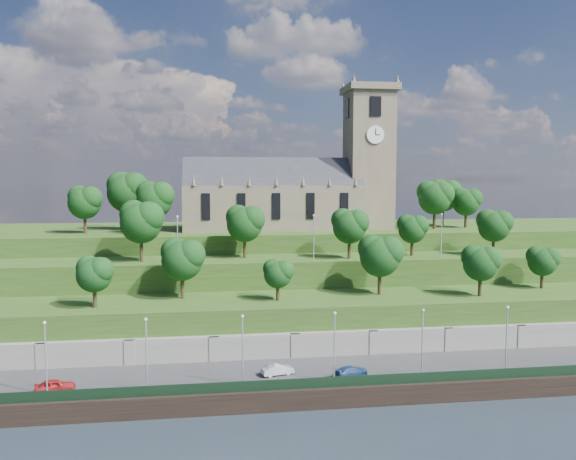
{
  "coord_description": "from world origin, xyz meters",
  "views": [
    {
      "loc": [
        -15.14,
        -55.95,
        24.0
      ],
      "look_at": [
        -3.33,
        30.0,
        16.22
      ],
      "focal_mm": 35.0,
      "sensor_mm": 36.0,
      "label": 1
    }
  ],
  "objects": [
    {
      "name": "car_middle",
      "position": [
        -7.91,
        5.36,
        2.61
      ],
      "size": [
        3.93,
        2.2,
        1.23
      ],
      "primitive_type": "imported",
      "rotation": [
        0.0,
        0.0,
        1.83
      ],
      "color": "#A6A7AA",
      "rests_on": "promenade"
    },
    {
      "name": "trees_lower",
      "position": [
        0.28,
        18.35,
        13.06
      ],
      "size": [
        67.65,
        9.13,
        8.4
      ],
      "color": "black",
      "rests_on": "embankment_lower"
    },
    {
      "name": "retaining_wall",
      "position": [
        0.0,
        11.97,
        2.5
      ],
      "size": [
        160.0,
        2.1,
        5.0
      ],
      "color": "slate",
      "rests_on": "ground"
    },
    {
      "name": "trees_hilltop",
      "position": [
        -3.74,
        44.94,
        21.22
      ],
      "size": [
        74.42,
        16.04,
        10.52
      ],
      "color": "black",
      "rests_on": "hilltop"
    },
    {
      "name": "trees_upper",
      "position": [
        -2.17,
        28.22,
        17.46
      ],
      "size": [
        60.5,
        8.32,
        9.05
      ],
      "color": "black",
      "rests_on": "embankment_upper"
    },
    {
      "name": "embankment_upper",
      "position": [
        0.0,
        29.0,
        6.0
      ],
      "size": [
        160.0,
        10.0,
        12.0
      ],
      "primitive_type": "cube",
      "color": "#254115",
      "rests_on": "ground"
    },
    {
      "name": "promenade",
      "position": [
        0.0,
        6.0,
        1.0
      ],
      "size": [
        160.0,
        12.0,
        2.0
      ],
      "primitive_type": "cube",
      "color": "#2D2D30",
      "rests_on": "ground"
    },
    {
      "name": "fence",
      "position": [
        0.0,
        0.6,
        2.6
      ],
      "size": [
        160.0,
        0.1,
        1.2
      ],
      "primitive_type": "cube",
      "color": "black",
      "rests_on": "promenade"
    },
    {
      "name": "lamp_posts_upper",
      "position": [
        0.0,
        26.0,
        16.02
      ],
      "size": [
        40.36,
        0.36,
        6.87
      ],
      "color": "#B2B2B7",
      "rests_on": "embankment_upper"
    },
    {
      "name": "embankment_lower",
      "position": [
        0.0,
        18.0,
        4.0
      ],
      "size": [
        160.0,
        12.0,
        8.0
      ],
      "primitive_type": "cube",
      "color": "#254115",
      "rests_on": "ground"
    },
    {
      "name": "lamp_posts_promenade",
      "position": [
        -2.0,
        2.5,
        6.49
      ],
      "size": [
        60.36,
        0.36,
        7.76
      ],
      "color": "#B2B2B7",
      "rests_on": "promenade"
    },
    {
      "name": "quay_wall",
      "position": [
        0.0,
        -0.05,
        1.1
      ],
      "size": [
        160.0,
        0.5,
        2.2
      ],
      "primitive_type": "cube",
      "color": "black",
      "rests_on": "ground"
    },
    {
      "name": "ground",
      "position": [
        0.0,
        0.0,
        0.0
      ],
      "size": [
        320.0,
        320.0,
        0.0
      ],
      "primitive_type": "plane",
      "color": "black",
      "rests_on": "ground"
    },
    {
      "name": "car_left",
      "position": [
        -31.43,
        3.34,
        2.68
      ],
      "size": [
        4.25,
        2.37,
        1.37
      ],
      "primitive_type": "imported",
      "rotation": [
        0.0,
        0.0,
        1.77
      ],
      "color": "#A81C1E",
      "rests_on": "promenade"
    },
    {
      "name": "hilltop",
      "position": [
        0.0,
        50.0,
        7.5
      ],
      "size": [
        160.0,
        32.0,
        15.0
      ],
      "primitive_type": "cube",
      "color": "#254115",
      "rests_on": "ground"
    },
    {
      "name": "car_right",
      "position": [
        0.19,
        3.69,
        2.59
      ],
      "size": [
        4.42,
        3.01,
        1.19
      ],
      "primitive_type": "imported",
      "rotation": [
        0.0,
        0.0,
        1.93
      ],
      "color": "navy",
      "rests_on": "promenade"
    },
    {
      "name": "church",
      "position": [
        0.79,
        45.98,
        22.52
      ],
      "size": [
        38.6,
        12.35,
        27.6
      ],
      "color": "brown",
      "rests_on": "hilltop"
    }
  ]
}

